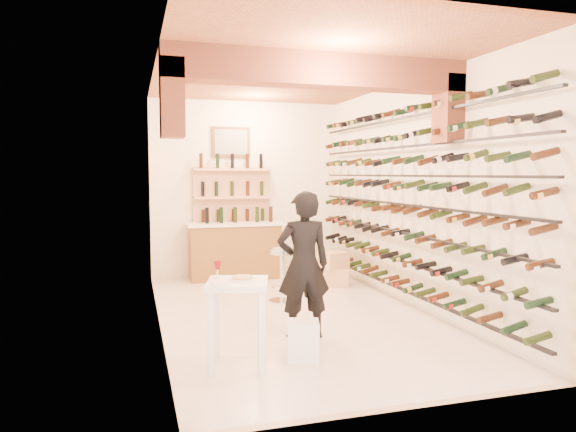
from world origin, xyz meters
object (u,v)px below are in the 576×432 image
object	(u,v)px
tasting_table	(237,296)
wine_rack	(399,197)
back_counter	(235,249)
person	(303,265)
chrome_barstool	(283,271)
crate_lower	(333,277)
white_stool	(303,341)

from	to	relation	value
tasting_table	wine_rack	bearing A→B (deg)	47.38
back_counter	person	distance (m)	3.63
chrome_barstool	crate_lower	world-z (taller)	chrome_barstool
tasting_table	chrome_barstool	size ratio (longest dim) A/B	1.30
white_stool	tasting_table	bearing A→B (deg)	177.45
back_counter	crate_lower	size ratio (longest dim) A/B	3.35
wine_rack	back_counter	size ratio (longest dim) A/B	3.35
tasting_table	crate_lower	distance (m)	3.96
back_counter	crate_lower	distance (m)	1.86
tasting_table	crate_lower	xyz separation A→B (m)	(2.25, 3.22, -0.54)
back_counter	tasting_table	size ratio (longest dim) A/B	1.66
white_stool	chrome_barstool	size ratio (longest dim) A/B	0.50
wine_rack	person	bearing A→B (deg)	-150.69
crate_lower	tasting_table	bearing A→B (deg)	-125.00
wine_rack	white_stool	bearing A→B (deg)	-139.29
person	chrome_barstool	world-z (taller)	person
person	chrome_barstool	size ratio (longest dim) A/B	2.14
tasting_table	white_stool	distance (m)	0.83
white_stool	crate_lower	xyz separation A→B (m)	(1.59, 3.25, -0.04)
wine_rack	white_stool	world-z (taller)	wine_rack
chrome_barstool	back_counter	bearing A→B (deg)	99.81
white_stool	crate_lower	size ratio (longest dim) A/B	0.78
wine_rack	person	size ratio (longest dim) A/B	3.38
white_stool	person	size ratio (longest dim) A/B	0.23
back_counter	wine_rack	bearing A→B (deg)	-55.34
back_counter	person	size ratio (longest dim) A/B	1.01
tasting_table	white_stool	world-z (taller)	tasting_table
wine_rack	chrome_barstool	world-z (taller)	wine_rack
wine_rack	tasting_table	size ratio (longest dim) A/B	5.57
back_counter	white_stool	xyz separation A→B (m)	(-0.12, -4.33, -0.34)
person	tasting_table	bearing A→B (deg)	40.83
wine_rack	back_counter	world-z (taller)	wine_rack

